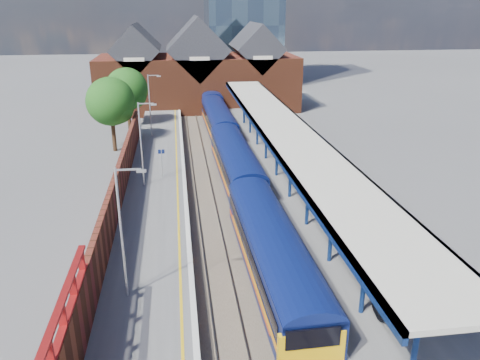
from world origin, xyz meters
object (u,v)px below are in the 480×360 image
(lamp_post_d, at_px, (151,102))
(parked_car_silver, at_px, (352,210))
(lamp_post_c, at_px, (143,139))
(parked_car_dark, at_px, (422,305))
(parked_car_blue, at_px, (315,179))
(train, at_px, (226,137))
(lamp_post_b, at_px, (124,226))
(platform_sign, at_px, (162,158))

(lamp_post_d, height_order, parked_car_silver, lamp_post_d)
(lamp_post_c, relative_size, parked_car_dark, 1.55)
(lamp_post_c, relative_size, lamp_post_d, 1.00)
(parked_car_dark, distance_m, parked_car_blue, 17.91)
(train, xyz_separation_m, parked_car_blue, (6.23, -12.26, -0.58))
(lamp_post_c, distance_m, parked_car_dark, 24.47)
(lamp_post_b, xyz_separation_m, parked_car_blue, (14.09, 14.16, -3.45))
(train, height_order, parked_car_blue, train)
(parked_car_blue, bearing_deg, train, 25.74)
(lamp_post_d, height_order, parked_car_dark, lamp_post_d)
(train, height_order, parked_car_dark, train)
(lamp_post_b, bearing_deg, platform_sign, 85.67)
(lamp_post_c, height_order, parked_car_dark, lamp_post_c)
(platform_sign, bearing_deg, lamp_post_d, 95.56)
(lamp_post_b, relative_size, parked_car_dark, 1.55)
(parked_car_blue, bearing_deg, lamp_post_b, 133.93)
(parked_car_silver, bearing_deg, lamp_post_b, 121.42)
(lamp_post_b, height_order, lamp_post_d, same)
(lamp_post_c, bearing_deg, train, 52.97)
(train, bearing_deg, parked_car_silver, -70.28)
(parked_car_blue, bearing_deg, parked_car_silver, -176.08)
(platform_sign, distance_m, parked_car_dark, 25.21)
(lamp_post_c, relative_size, parked_car_silver, 1.59)
(train, distance_m, lamp_post_c, 13.36)
(parked_car_dark, bearing_deg, platform_sign, 39.07)
(lamp_post_b, bearing_deg, train, 73.44)
(lamp_post_b, distance_m, lamp_post_c, 16.00)
(lamp_post_b, relative_size, platform_sign, 2.80)
(parked_car_dark, height_order, parked_car_blue, parked_car_dark)
(platform_sign, bearing_deg, lamp_post_c, -124.26)
(lamp_post_b, bearing_deg, lamp_post_c, 90.00)
(train, height_order, lamp_post_d, lamp_post_d)
(lamp_post_c, relative_size, parked_car_blue, 1.79)
(lamp_post_b, distance_m, platform_sign, 18.20)
(lamp_post_d, bearing_deg, parked_car_dark, -68.54)
(lamp_post_d, bearing_deg, platform_sign, -84.44)
(lamp_post_b, xyz_separation_m, platform_sign, (1.36, 18.00, -2.30))
(lamp_post_b, relative_size, lamp_post_d, 1.00)
(parked_car_silver, xyz_separation_m, parked_car_dark, (-0.65, -11.07, -0.07))
(parked_car_dark, bearing_deg, lamp_post_c, 44.24)
(lamp_post_d, height_order, platform_sign, lamp_post_d)
(parked_car_silver, bearing_deg, parked_car_dark, -178.39)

